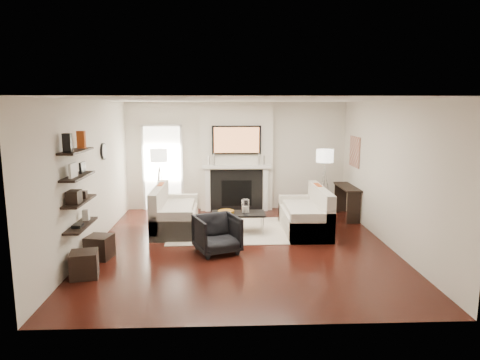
{
  "coord_description": "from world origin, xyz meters",
  "views": [
    {
      "loc": [
        -0.33,
        -7.73,
        2.58
      ],
      "look_at": [
        0.0,
        0.6,
        1.15
      ],
      "focal_mm": 32.0,
      "sensor_mm": 36.0,
      "label": 1
    }
  ],
  "objects_px": {
    "lamp_right_shade": "(325,156)",
    "ottoman_near": "(100,247)",
    "loveseat_left_base": "(176,220)",
    "lamp_left_shade": "(159,155)",
    "coffee_table": "(238,214)",
    "loveseat_right_base": "(304,221)",
    "armchair": "(217,232)"
  },
  "relations": [
    {
      "from": "lamp_right_shade",
      "to": "lamp_left_shade",
      "type": "bearing_deg",
      "value": 176.49
    },
    {
      "from": "lamp_right_shade",
      "to": "armchair",
      "type": "bearing_deg",
      "value": -135.13
    },
    {
      "from": "loveseat_right_base",
      "to": "lamp_right_shade",
      "type": "distance_m",
      "value": 1.88
    },
    {
      "from": "coffee_table",
      "to": "loveseat_right_base",
      "type": "bearing_deg",
      "value": 1.59
    },
    {
      "from": "loveseat_right_base",
      "to": "coffee_table",
      "type": "height_order",
      "value": "same"
    },
    {
      "from": "lamp_right_shade",
      "to": "loveseat_right_base",
      "type": "bearing_deg",
      "value": -119.23
    },
    {
      "from": "lamp_left_shade",
      "to": "ottoman_near",
      "type": "xyz_separation_m",
      "value": [
        -0.62,
        -2.95,
        -1.25
      ]
    },
    {
      "from": "coffee_table",
      "to": "lamp_left_shade",
      "type": "bearing_deg",
      "value": 140.27
    },
    {
      "from": "loveseat_left_base",
      "to": "armchair",
      "type": "xyz_separation_m",
      "value": [
        0.9,
        -1.48,
        0.16
      ]
    },
    {
      "from": "loveseat_left_base",
      "to": "lamp_left_shade",
      "type": "distance_m",
      "value": 1.83
    },
    {
      "from": "loveseat_right_base",
      "to": "ottoman_near",
      "type": "height_order",
      "value": "loveseat_right_base"
    },
    {
      "from": "loveseat_right_base",
      "to": "coffee_table",
      "type": "xyz_separation_m",
      "value": [
        -1.39,
        -0.04,
        0.19
      ]
    },
    {
      "from": "lamp_left_shade",
      "to": "ottoman_near",
      "type": "bearing_deg",
      "value": -101.88
    },
    {
      "from": "lamp_right_shade",
      "to": "ottoman_near",
      "type": "xyz_separation_m",
      "value": [
        -4.52,
        -2.71,
        -1.25
      ]
    },
    {
      "from": "loveseat_left_base",
      "to": "loveseat_right_base",
      "type": "height_order",
      "value": "same"
    },
    {
      "from": "loveseat_left_base",
      "to": "coffee_table",
      "type": "distance_m",
      "value": 1.36
    },
    {
      "from": "loveseat_left_base",
      "to": "lamp_left_shade",
      "type": "xyz_separation_m",
      "value": [
        -0.5,
        1.25,
        1.24
      ]
    },
    {
      "from": "armchair",
      "to": "lamp_right_shade",
      "type": "relative_size",
      "value": 1.85
    },
    {
      "from": "coffee_table",
      "to": "loveseat_left_base",
      "type": "bearing_deg",
      "value": 168.63
    },
    {
      "from": "lamp_left_shade",
      "to": "lamp_right_shade",
      "type": "distance_m",
      "value": 3.91
    },
    {
      "from": "coffee_table",
      "to": "armchair",
      "type": "xyz_separation_m",
      "value": [
        -0.42,
        -1.21,
        -0.03
      ]
    },
    {
      "from": "armchair",
      "to": "lamp_left_shade",
      "type": "height_order",
      "value": "lamp_left_shade"
    },
    {
      "from": "lamp_right_shade",
      "to": "ottoman_near",
      "type": "height_order",
      "value": "lamp_right_shade"
    },
    {
      "from": "lamp_left_shade",
      "to": "coffee_table",
      "type": "bearing_deg",
      "value": -39.73
    },
    {
      "from": "lamp_left_shade",
      "to": "lamp_right_shade",
      "type": "bearing_deg",
      "value": -3.51
    },
    {
      "from": "loveseat_left_base",
      "to": "coffee_table",
      "type": "bearing_deg",
      "value": -11.37
    },
    {
      "from": "ottoman_near",
      "to": "loveseat_right_base",
      "type": "bearing_deg",
      "value": 21.01
    },
    {
      "from": "loveseat_right_base",
      "to": "loveseat_left_base",
      "type": "bearing_deg",
      "value": 175.2
    },
    {
      "from": "lamp_right_shade",
      "to": "ottoman_near",
      "type": "distance_m",
      "value": 5.41
    },
    {
      "from": "armchair",
      "to": "lamp_left_shade",
      "type": "relative_size",
      "value": 1.85
    },
    {
      "from": "loveseat_left_base",
      "to": "ottoman_near",
      "type": "distance_m",
      "value": 2.03
    },
    {
      "from": "loveseat_right_base",
      "to": "coffee_table",
      "type": "relative_size",
      "value": 1.64
    }
  ]
}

